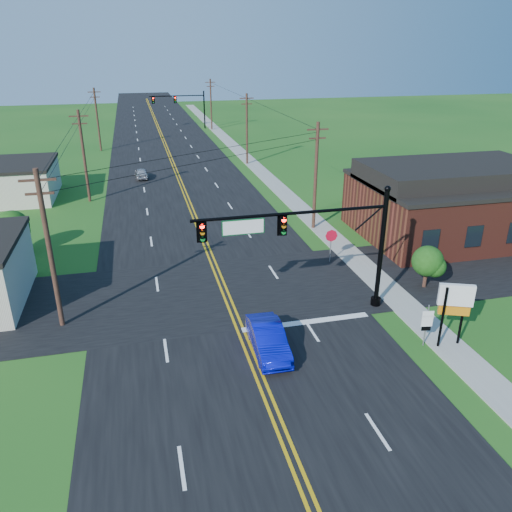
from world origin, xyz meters
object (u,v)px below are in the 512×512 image
object	(u,v)px
signal_mast_main	(309,239)
blue_car	(268,340)
signal_mast_far	(181,104)
stop_sign	(331,239)
route_sign	(427,322)

from	to	relation	value
signal_mast_main	blue_car	distance (m)	6.13
signal_mast_far	signal_mast_main	bearing A→B (deg)	-90.08
stop_sign	signal_mast_main	bearing A→B (deg)	-116.14
signal_mast_far	blue_car	size ratio (longest dim) A/B	2.45
blue_car	route_sign	distance (m)	8.28
signal_mast_far	blue_car	xyz separation A→B (m)	(-3.31, -75.33, -3.81)
signal_mast_main	signal_mast_far	bearing A→B (deg)	89.92
signal_mast_main	stop_sign	distance (m)	8.49
blue_car	route_sign	xyz separation A→B (m)	(8.15, -1.35, 0.66)
route_sign	stop_sign	distance (m)	11.50
signal_mast_main	stop_sign	world-z (taller)	signal_mast_main
signal_mast_main	blue_car	xyz separation A→B (m)	(-3.21, -3.33, -4.01)
signal_mast_main	blue_car	world-z (taller)	signal_mast_main
signal_mast_main	route_sign	world-z (taller)	signal_mast_main
signal_mast_far	stop_sign	size ratio (longest dim) A/B	4.37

